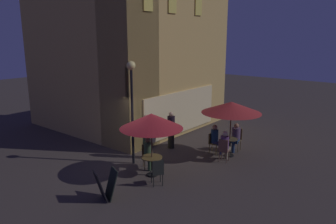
% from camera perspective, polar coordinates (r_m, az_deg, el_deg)
% --- Properties ---
extents(ground_plane, '(60.00, 60.00, 0.00)m').
position_cam_1_polar(ground_plane, '(12.92, -6.63, -9.53)').
color(ground_plane, '#3C332F').
extents(cafe_building, '(7.97, 8.35, 8.26)m').
position_cam_1_polar(cafe_building, '(16.76, -7.11, 10.22)').
color(cafe_building, tan).
rests_on(cafe_building, ground).
extents(street_lamp_near_corner, '(0.34, 0.34, 4.07)m').
position_cam_1_polar(street_lamp_near_corner, '(12.42, -6.41, 3.61)').
color(street_lamp_near_corner, black).
rests_on(street_lamp_near_corner, ground).
extents(menu_sandwich_board, '(0.82, 0.76, 0.95)m').
position_cam_1_polar(menu_sandwich_board, '(10.45, -10.91, -12.51)').
color(menu_sandwich_board, black).
rests_on(menu_sandwich_board, ground).
extents(cafe_table_0, '(0.77, 0.77, 0.72)m').
position_cam_1_polar(cafe_table_0, '(11.90, -2.86, -8.74)').
color(cafe_table_0, black).
rests_on(cafe_table_0, ground).
extents(cafe_table_1, '(0.65, 0.65, 0.76)m').
position_cam_1_polar(cafe_table_1, '(13.98, 10.81, -5.58)').
color(cafe_table_1, black).
rests_on(cafe_table_1, ground).
extents(patio_umbrella_0, '(2.26, 2.26, 2.34)m').
position_cam_1_polar(patio_umbrella_0, '(11.41, -2.95, -1.62)').
color(patio_umbrella_0, black).
rests_on(patio_umbrella_0, ground).
extents(patio_umbrella_1, '(2.47, 2.47, 2.35)m').
position_cam_1_polar(patio_umbrella_1, '(13.56, 11.10, 0.79)').
color(patio_umbrella_1, black).
rests_on(patio_umbrella_1, ground).
extents(cafe_chair_0, '(0.55, 0.55, 0.94)m').
position_cam_1_polar(cafe_chair_0, '(11.10, -1.84, -10.28)').
color(cafe_chair_0, black).
rests_on(cafe_chair_0, ground).
extents(cafe_chair_1, '(0.56, 0.56, 0.90)m').
position_cam_1_polar(cafe_chair_1, '(12.64, -3.63, -7.30)').
color(cafe_chair_1, '#513B1E').
rests_on(cafe_chair_1, ground).
extents(cafe_chair_2, '(0.49, 0.49, 0.99)m').
position_cam_1_polar(cafe_chair_2, '(14.74, 11.99, -4.39)').
color(cafe_chair_2, brown).
rests_on(cafe_chair_2, ground).
extents(cafe_chair_3, '(0.46, 0.46, 0.89)m').
position_cam_1_polar(cafe_chair_3, '(14.23, 7.84, -5.10)').
color(cafe_chair_3, brown).
rests_on(cafe_chair_3, ground).
extents(cafe_chair_4, '(0.45, 0.45, 0.97)m').
position_cam_1_polar(cafe_chair_4, '(13.26, 9.78, -6.36)').
color(cafe_chair_4, brown).
rests_on(cafe_chair_4, ground).
extents(patron_seated_0, '(0.47, 0.50, 1.23)m').
position_cam_1_polar(patron_seated_0, '(12.46, -3.51, -6.93)').
color(patron_seated_0, '#2F462B').
rests_on(patron_seated_0, ground).
extents(patron_seated_1, '(0.55, 0.42, 1.25)m').
position_cam_1_polar(patron_seated_1, '(14.57, 11.82, -4.08)').
color(patron_seated_1, navy).
rests_on(patron_seated_1, ground).
extents(patron_seated_2, '(0.37, 0.53, 1.28)m').
position_cam_1_polar(patron_seated_2, '(14.13, 8.39, -4.44)').
color(patron_seated_2, '#262C4E').
rests_on(patron_seated_2, ground).
extents(patron_seated_3, '(0.54, 0.40, 1.28)m').
position_cam_1_polar(patron_seated_3, '(13.34, 10.00, -5.58)').
color(patron_seated_3, '#776E54').
rests_on(patron_seated_3, ground).
extents(patron_standing_4, '(0.34, 0.34, 1.69)m').
position_cam_1_polar(patron_standing_4, '(14.60, 0.55, -3.18)').
color(patron_standing_4, black).
rests_on(patron_standing_4, ground).
extents(patron_standing_5, '(0.35, 0.35, 1.86)m').
position_cam_1_polar(patron_standing_5, '(13.43, -3.83, -4.30)').
color(patron_standing_5, '#30472D').
rests_on(patron_standing_5, ground).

